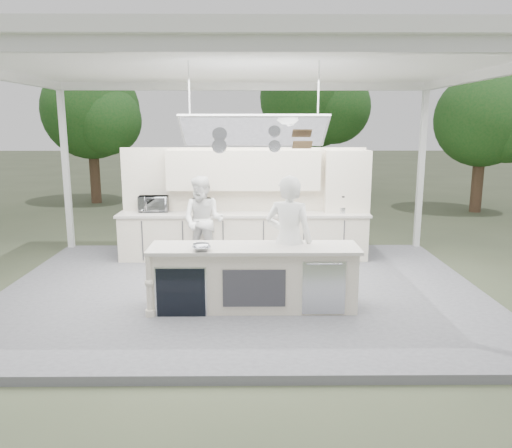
{
  "coord_description": "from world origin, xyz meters",
  "views": [
    {
      "loc": [
        0.17,
        -8.06,
        2.86
      ],
      "look_at": [
        0.24,
        0.4,
        1.14
      ],
      "focal_mm": 35.0,
      "sensor_mm": 36.0,
      "label": 1
    }
  ],
  "objects_px": {
    "sous_chef": "(203,221)",
    "back_counter": "(244,235)",
    "demo_island": "(253,277)",
    "head_chef": "(289,240)"
  },
  "relations": [
    {
      "from": "back_counter",
      "to": "sous_chef",
      "type": "relative_size",
      "value": 2.91
    },
    {
      "from": "back_counter",
      "to": "head_chef",
      "type": "xyz_separation_m",
      "value": [
        0.73,
        -2.6,
        0.51
      ]
    },
    {
      "from": "head_chef",
      "to": "sous_chef",
      "type": "bearing_deg",
      "value": -38.87
    },
    {
      "from": "demo_island",
      "to": "sous_chef",
      "type": "height_order",
      "value": "sous_chef"
    },
    {
      "from": "demo_island",
      "to": "head_chef",
      "type": "bearing_deg",
      "value": 20.98
    },
    {
      "from": "sous_chef",
      "to": "back_counter",
      "type": "bearing_deg",
      "value": 46.04
    },
    {
      "from": "demo_island",
      "to": "back_counter",
      "type": "height_order",
      "value": "same"
    },
    {
      "from": "head_chef",
      "to": "sous_chef",
      "type": "distance_m",
      "value": 2.61
    },
    {
      "from": "demo_island",
      "to": "back_counter",
      "type": "relative_size",
      "value": 0.61
    },
    {
      "from": "demo_island",
      "to": "head_chef",
      "type": "distance_m",
      "value": 0.78
    }
  ]
}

